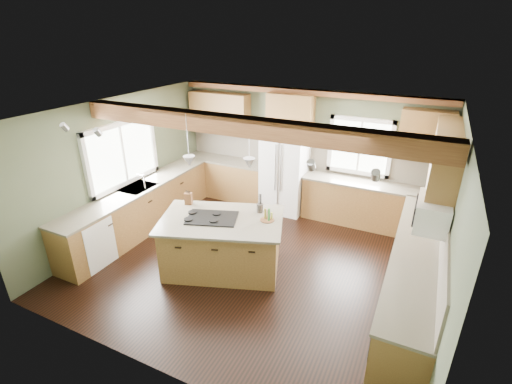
% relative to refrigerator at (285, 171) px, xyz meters
% --- Properties ---
extents(floor, '(5.60, 5.60, 0.00)m').
position_rel_refrigerator_xyz_m(floor, '(0.30, -2.12, -0.90)').
color(floor, black).
rests_on(floor, ground).
extents(ceiling, '(5.60, 5.60, 0.00)m').
position_rel_refrigerator_xyz_m(ceiling, '(0.30, -2.12, 1.70)').
color(ceiling, silver).
rests_on(ceiling, wall_back).
extents(wall_back, '(5.60, 0.00, 5.60)m').
position_rel_refrigerator_xyz_m(wall_back, '(0.30, 0.38, 0.40)').
color(wall_back, '#4B543C').
rests_on(wall_back, ground).
extents(wall_left, '(0.00, 5.00, 5.00)m').
position_rel_refrigerator_xyz_m(wall_left, '(-2.50, -2.12, 0.40)').
color(wall_left, '#4B543C').
rests_on(wall_left, ground).
extents(wall_right, '(0.00, 5.00, 5.00)m').
position_rel_refrigerator_xyz_m(wall_right, '(3.10, -2.12, 0.40)').
color(wall_right, '#4B543C').
rests_on(wall_right, ground).
extents(ceiling_beam, '(5.55, 0.26, 0.26)m').
position_rel_refrigerator_xyz_m(ceiling_beam, '(0.30, -2.48, 1.57)').
color(ceiling_beam, '#522917').
rests_on(ceiling_beam, ceiling).
extents(soffit_trim, '(5.55, 0.20, 0.10)m').
position_rel_refrigerator_xyz_m(soffit_trim, '(0.30, 0.28, 1.64)').
color(soffit_trim, '#522917').
rests_on(soffit_trim, ceiling).
extents(backsplash_back, '(5.58, 0.03, 0.58)m').
position_rel_refrigerator_xyz_m(backsplash_back, '(0.30, 0.36, 0.31)').
color(backsplash_back, brown).
rests_on(backsplash_back, wall_back).
extents(backsplash_right, '(0.03, 3.70, 0.58)m').
position_rel_refrigerator_xyz_m(backsplash_right, '(3.08, -2.07, 0.31)').
color(backsplash_right, brown).
rests_on(backsplash_right, wall_right).
extents(base_cab_back_left, '(2.02, 0.60, 0.88)m').
position_rel_refrigerator_xyz_m(base_cab_back_left, '(-1.49, 0.08, -0.46)').
color(base_cab_back_left, brown).
rests_on(base_cab_back_left, floor).
extents(counter_back_left, '(2.06, 0.64, 0.04)m').
position_rel_refrigerator_xyz_m(counter_back_left, '(-1.49, 0.08, 0.00)').
color(counter_back_left, '#4D4638').
rests_on(counter_back_left, base_cab_back_left).
extents(base_cab_back_right, '(2.62, 0.60, 0.88)m').
position_rel_refrigerator_xyz_m(base_cab_back_right, '(1.79, 0.08, -0.46)').
color(base_cab_back_right, brown).
rests_on(base_cab_back_right, floor).
extents(counter_back_right, '(2.66, 0.64, 0.04)m').
position_rel_refrigerator_xyz_m(counter_back_right, '(1.79, 0.08, 0.00)').
color(counter_back_right, '#4D4638').
rests_on(counter_back_right, base_cab_back_right).
extents(base_cab_left, '(0.60, 3.70, 0.88)m').
position_rel_refrigerator_xyz_m(base_cab_left, '(-2.20, -2.07, -0.46)').
color(base_cab_left, brown).
rests_on(base_cab_left, floor).
extents(counter_left, '(0.64, 3.74, 0.04)m').
position_rel_refrigerator_xyz_m(counter_left, '(-2.20, -2.07, 0.00)').
color(counter_left, '#4D4638').
rests_on(counter_left, base_cab_left).
extents(base_cab_right, '(0.60, 3.70, 0.88)m').
position_rel_refrigerator_xyz_m(base_cab_right, '(2.80, -2.07, -0.46)').
color(base_cab_right, brown).
rests_on(base_cab_right, floor).
extents(counter_right, '(0.64, 3.74, 0.04)m').
position_rel_refrigerator_xyz_m(counter_right, '(2.80, -2.07, 0.00)').
color(counter_right, '#4D4638').
rests_on(counter_right, base_cab_right).
extents(upper_cab_back_left, '(1.40, 0.35, 0.90)m').
position_rel_refrigerator_xyz_m(upper_cab_back_left, '(-1.69, 0.21, 1.05)').
color(upper_cab_back_left, brown).
rests_on(upper_cab_back_left, wall_back).
extents(upper_cab_over_fridge, '(0.96, 0.35, 0.70)m').
position_rel_refrigerator_xyz_m(upper_cab_over_fridge, '(-0.00, 0.21, 1.25)').
color(upper_cab_over_fridge, brown).
rests_on(upper_cab_over_fridge, wall_back).
extents(upper_cab_right, '(0.35, 2.20, 0.90)m').
position_rel_refrigerator_xyz_m(upper_cab_right, '(2.92, -1.22, 1.05)').
color(upper_cab_right, brown).
rests_on(upper_cab_right, wall_right).
extents(upper_cab_back_corner, '(0.90, 0.35, 0.90)m').
position_rel_refrigerator_xyz_m(upper_cab_back_corner, '(2.60, 0.21, 1.05)').
color(upper_cab_back_corner, brown).
rests_on(upper_cab_back_corner, wall_back).
extents(window_left, '(0.04, 1.60, 1.05)m').
position_rel_refrigerator_xyz_m(window_left, '(-2.48, -2.07, 0.65)').
color(window_left, white).
rests_on(window_left, wall_left).
extents(window_back, '(1.10, 0.04, 1.00)m').
position_rel_refrigerator_xyz_m(window_back, '(1.45, 0.36, 0.65)').
color(window_back, white).
rests_on(window_back, wall_back).
extents(sink, '(0.50, 0.65, 0.03)m').
position_rel_refrigerator_xyz_m(sink, '(-2.20, -2.07, 0.01)').
color(sink, '#262628').
rests_on(sink, counter_left).
extents(faucet, '(0.02, 0.02, 0.28)m').
position_rel_refrigerator_xyz_m(faucet, '(-2.02, -2.07, 0.15)').
color(faucet, '#B2B2B7').
rests_on(faucet, sink).
extents(dishwasher, '(0.60, 0.60, 0.84)m').
position_rel_refrigerator_xyz_m(dishwasher, '(-2.19, -3.37, -0.47)').
color(dishwasher, white).
rests_on(dishwasher, floor).
extents(oven, '(0.60, 0.72, 0.84)m').
position_rel_refrigerator_xyz_m(oven, '(2.79, -3.37, -0.47)').
color(oven, white).
rests_on(oven, floor).
extents(microwave, '(0.40, 0.70, 0.38)m').
position_rel_refrigerator_xyz_m(microwave, '(2.88, -2.17, 0.65)').
color(microwave, white).
rests_on(microwave, wall_right).
extents(pendant_left, '(0.18, 0.18, 0.16)m').
position_rel_refrigerator_xyz_m(pendant_left, '(-0.53, -2.64, 0.98)').
color(pendant_left, '#B2B2B7').
rests_on(pendant_left, ceiling).
extents(pendant_right, '(0.18, 0.18, 0.16)m').
position_rel_refrigerator_xyz_m(pendant_right, '(0.33, -2.33, 0.98)').
color(pendant_right, '#B2B2B7').
rests_on(pendant_right, ceiling).
extents(refrigerator, '(0.90, 0.74, 1.80)m').
position_rel_refrigerator_xyz_m(refrigerator, '(0.00, 0.00, 0.00)').
color(refrigerator, white).
rests_on(refrigerator, floor).
extents(island, '(2.09, 1.66, 0.88)m').
position_rel_refrigerator_xyz_m(island, '(-0.10, -2.48, -0.46)').
color(island, olive).
rests_on(island, floor).
extents(island_top, '(2.25, 1.82, 0.04)m').
position_rel_refrigerator_xyz_m(island_top, '(-0.10, -2.48, 0.00)').
color(island_top, '#4D4638').
rests_on(island_top, island).
extents(cooktop, '(0.92, 0.76, 0.02)m').
position_rel_refrigerator_xyz_m(cooktop, '(-0.24, -2.53, 0.03)').
color(cooktop, black).
rests_on(cooktop, island_top).
extents(knife_block, '(0.15, 0.13, 0.21)m').
position_rel_refrigerator_xyz_m(knife_block, '(-0.89, -2.26, 0.12)').
color(knife_block, brown).
rests_on(knife_block, island_top).
extents(utensil_crock, '(0.15, 0.15, 0.15)m').
position_rel_refrigerator_xyz_m(utensil_crock, '(0.35, -1.99, 0.09)').
color(utensil_crock, '#3F3832').
rests_on(utensil_crock, island_top).
extents(bottle_tray, '(0.30, 0.30, 0.21)m').
position_rel_refrigerator_xyz_m(bottle_tray, '(0.58, -2.20, 0.12)').
color(bottle_tray, brown).
rests_on(bottle_tray, island_top).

